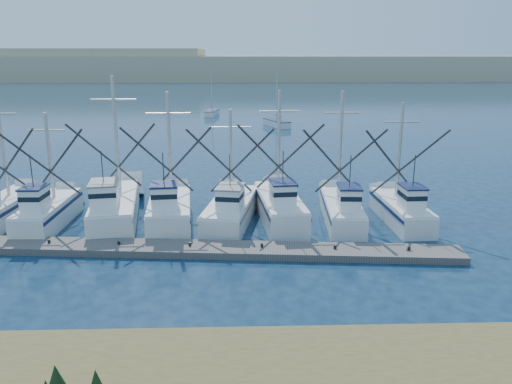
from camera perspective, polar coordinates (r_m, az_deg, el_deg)
ground at (r=23.07m, az=7.81°, el=-12.17°), size 500.00×500.00×0.00m
floating_dock at (r=28.14m, az=-7.55°, el=-6.48°), size 29.94×4.57×0.40m
dune_ridge at (r=230.23m, az=-0.94°, el=14.02°), size 360.00×60.00×10.00m
trawler_fleet at (r=32.63m, az=-7.53°, el=-1.94°), size 28.55×9.54×9.33m
sailboat_near at (r=77.15m, az=2.36°, el=7.86°), size 3.94×6.63×8.10m
sailboat_far at (r=91.38m, az=-5.06°, el=9.00°), size 2.41×5.81×8.10m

